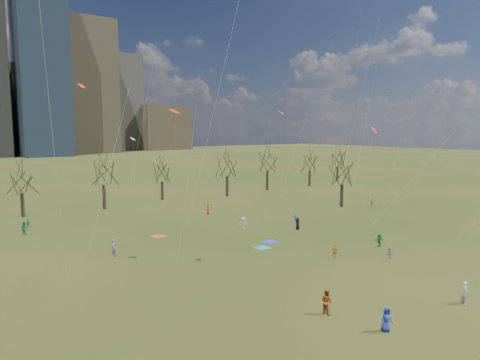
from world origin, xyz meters
TOP-DOWN VIEW (x-y plane):
  - ground at (0.00, 0.00)m, footprint 500.00×500.00m
  - bare_tree_row at (-0.09, 37.22)m, footprint 113.04×29.80m
  - blanket_teal at (-0.98, 6.55)m, footprint 1.60×1.50m
  - blanket_navy at (1.42, 7.96)m, footprint 1.60×1.50m
  - blanket_crimson at (-7.88, 18.06)m, footprint 1.60×1.50m
  - person_0 at (-7.13, -13.47)m, footprint 0.94×0.77m
  - person_1 at (1.48, -14.34)m, footprint 0.74×0.74m
  - person_2 at (-8.20, -9.30)m, footprint 0.68×0.87m
  - person_3 at (6.91, -4.25)m, footprint 0.70×0.91m
  - person_4 at (2.50, -0.87)m, footprint 0.78×0.88m
  - person_5 at (9.83, -0.90)m, footprint 1.40×0.77m
  - person_6 at (8.36, 10.52)m, footprint 0.77×0.89m
  - person_7 at (-15.44, 13.17)m, footprint 0.76×0.81m
  - person_8 at (11.37, 13.99)m, footprint 0.47×0.54m
  - person_9 at (3.13, 15.44)m, footprint 1.12×0.96m
  - person_10 at (29.81, 14.65)m, footprint 0.89×0.75m
  - person_12 at (4.48, 26.20)m, footprint 0.71×0.92m
  - person_13 at (-19.78, 33.14)m, footprint 0.50×0.61m
  - person_14 at (-20.97, 28.96)m, footprint 0.98×1.02m
  - kites_airborne at (6.54, 11.42)m, footprint 64.85×56.00m

SIDE VIEW (x-z plane):
  - ground at x=0.00m, z-range 0.00..0.00m
  - blanket_teal at x=-0.98m, z-range 0.00..0.03m
  - blanket_navy at x=1.42m, z-range 0.00..0.03m
  - blanket_crimson at x=-7.88m, z-range 0.00..0.03m
  - person_8 at x=11.37m, z-range 0.00..0.97m
  - person_3 at x=6.91m, z-range 0.00..1.23m
  - person_10 at x=29.81m, z-range 0.00..1.42m
  - person_4 at x=2.50m, z-range 0.00..1.43m
  - person_5 at x=9.83m, z-range 0.00..1.44m
  - person_13 at x=-19.78m, z-range 0.00..1.44m
  - person_9 at x=3.13m, z-range 0.00..1.50m
  - person_6 at x=8.36m, z-range 0.00..1.53m
  - person_0 at x=-7.13m, z-range 0.00..1.65m
  - person_14 at x=-20.97m, z-range 0.00..1.65m
  - person_12 at x=4.48m, z-range 0.00..1.69m
  - person_1 at x=1.48m, z-range 0.00..1.73m
  - person_2 at x=-8.20m, z-range 0.00..1.79m
  - person_7 at x=-15.44m, z-range 0.00..1.86m
  - bare_tree_row at x=-0.09m, z-range 1.37..10.87m
  - kites_airborne at x=6.54m, z-range -4.64..32.43m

